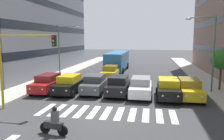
{
  "coord_description": "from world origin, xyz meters",
  "views": [
    {
      "loc": [
        -2.93,
        14.76,
        5.09
      ],
      "look_at": [
        0.55,
        -5.42,
        2.23
      ],
      "focal_mm": 36.13,
      "sensor_mm": 36.0,
      "label": 1
    }
  ],
  "objects_px": {
    "motorcycle_with_rider": "(54,123)",
    "street_lamp_left": "(209,46)",
    "car_0": "(189,89)",
    "car_row2_0": "(110,72)",
    "street_tree_1": "(221,60)",
    "car_5": "(69,84)",
    "car_2": "(141,87)",
    "bus_behind_traffic": "(118,59)",
    "traffic_light_gantry": "(16,59)",
    "car_6": "(48,83)",
    "car_3": "(118,85)",
    "car_4": "(95,84)",
    "street_lamp_right": "(63,46)",
    "car_1": "(168,89)"
  },
  "relations": [
    {
      "from": "car_2",
      "to": "car_6",
      "type": "xyz_separation_m",
      "value": [
        8.83,
        -0.2,
        0.0
      ]
    },
    {
      "from": "traffic_light_gantry",
      "to": "street_tree_1",
      "type": "height_order",
      "value": "traffic_light_gantry"
    },
    {
      "from": "car_5",
      "to": "street_tree_1",
      "type": "relative_size",
      "value": 1.13
    },
    {
      "from": "street_tree_1",
      "to": "street_lamp_left",
      "type": "bearing_deg",
      "value": 33.97
    },
    {
      "from": "car_row2_0",
      "to": "car_3",
      "type": "bearing_deg",
      "value": 105.17
    },
    {
      "from": "car_4",
      "to": "street_lamp_right",
      "type": "bearing_deg",
      "value": -49.83
    },
    {
      "from": "car_4",
      "to": "car_0",
      "type": "bearing_deg",
      "value": 175.3
    },
    {
      "from": "car_6",
      "to": "car_0",
      "type": "bearing_deg",
      "value": 178.95
    },
    {
      "from": "traffic_light_gantry",
      "to": "street_tree_1",
      "type": "distance_m",
      "value": 18.15
    },
    {
      "from": "car_5",
      "to": "car_row2_0",
      "type": "relative_size",
      "value": 1.0
    },
    {
      "from": "bus_behind_traffic",
      "to": "motorcycle_with_rider",
      "type": "height_order",
      "value": "bus_behind_traffic"
    },
    {
      "from": "car_1",
      "to": "bus_behind_traffic",
      "type": "relative_size",
      "value": 0.42
    },
    {
      "from": "car_5",
      "to": "traffic_light_gantry",
      "type": "bearing_deg",
      "value": 70.39
    },
    {
      "from": "car_1",
      "to": "street_tree_1",
      "type": "relative_size",
      "value": 1.13
    },
    {
      "from": "street_lamp_right",
      "to": "car_6",
      "type": "bearing_deg",
      "value": 100.87
    },
    {
      "from": "car_2",
      "to": "car_6",
      "type": "distance_m",
      "value": 8.83
    },
    {
      "from": "car_2",
      "to": "bus_behind_traffic",
      "type": "xyz_separation_m",
      "value": [
        4.31,
        -15.32,
        0.97
      ]
    },
    {
      "from": "car_1",
      "to": "car_5",
      "type": "distance_m",
      "value": 8.98
    },
    {
      "from": "car_2",
      "to": "car_4",
      "type": "bearing_deg",
      "value": -8.6
    },
    {
      "from": "car_0",
      "to": "street_tree_1",
      "type": "relative_size",
      "value": 1.13
    },
    {
      "from": "car_1",
      "to": "street_tree_1",
      "type": "xyz_separation_m",
      "value": [
        -5.14,
        -3.66,
        2.21
      ]
    },
    {
      "from": "car_row2_0",
      "to": "car_5",
      "type": "bearing_deg",
      "value": 73.08
    },
    {
      "from": "car_3",
      "to": "bus_behind_traffic",
      "type": "xyz_separation_m",
      "value": [
        2.26,
        -14.98,
        0.97
      ]
    },
    {
      "from": "car_row2_0",
      "to": "street_tree_1",
      "type": "relative_size",
      "value": 1.13
    },
    {
      "from": "car_6",
      "to": "street_lamp_left",
      "type": "distance_m",
      "value": 15.46
    },
    {
      "from": "street_tree_1",
      "to": "car_3",
      "type": "bearing_deg",
      "value": 17.89
    },
    {
      "from": "bus_behind_traffic",
      "to": "street_lamp_right",
      "type": "distance_m",
      "value": 9.95
    },
    {
      "from": "bus_behind_traffic",
      "to": "car_6",
      "type": "bearing_deg",
      "value": 73.36
    },
    {
      "from": "street_lamp_right",
      "to": "bus_behind_traffic",
      "type": "bearing_deg",
      "value": -128.09
    },
    {
      "from": "car_6",
      "to": "motorcycle_with_rider",
      "type": "xyz_separation_m",
      "value": [
        -4.65,
        8.96,
        -0.24
      ]
    },
    {
      "from": "car_2",
      "to": "car_row2_0",
      "type": "xyz_separation_m",
      "value": [
        4.18,
        -8.2,
        0.0
      ]
    },
    {
      "from": "car_6",
      "to": "bus_behind_traffic",
      "type": "distance_m",
      "value": 15.82
    },
    {
      "from": "car_2",
      "to": "street_tree_1",
      "type": "relative_size",
      "value": 1.13
    },
    {
      "from": "car_row2_0",
      "to": "traffic_light_gantry",
      "type": "distance_m",
      "value": 14.32
    },
    {
      "from": "car_5",
      "to": "motorcycle_with_rider",
      "type": "distance_m",
      "value": 9.21
    },
    {
      "from": "car_4",
      "to": "street_tree_1",
      "type": "distance_m",
      "value": 12.3
    },
    {
      "from": "bus_behind_traffic",
      "to": "street_lamp_left",
      "type": "distance_m",
      "value": 16.71
    },
    {
      "from": "car_3",
      "to": "car_4",
      "type": "distance_m",
      "value": 2.28
    },
    {
      "from": "car_5",
      "to": "car_6",
      "type": "relative_size",
      "value": 1.0
    },
    {
      "from": "car_5",
      "to": "traffic_light_gantry",
      "type": "height_order",
      "value": "traffic_light_gantry"
    },
    {
      "from": "motorcycle_with_rider",
      "to": "street_lamp_right",
      "type": "distance_m",
      "value": 17.92
    },
    {
      "from": "street_tree_1",
      "to": "traffic_light_gantry",
      "type": "bearing_deg",
      "value": 28.19
    },
    {
      "from": "car_0",
      "to": "street_tree_1",
      "type": "height_order",
      "value": "street_tree_1"
    },
    {
      "from": "street_lamp_right",
      "to": "traffic_light_gantry",
      "type": "bearing_deg",
      "value": 97.77
    },
    {
      "from": "car_row2_0",
      "to": "bus_behind_traffic",
      "type": "distance_m",
      "value": 7.19
    },
    {
      "from": "motorcycle_with_rider",
      "to": "street_lamp_left",
      "type": "xyz_separation_m",
      "value": [
        -10.23,
        -11.22,
        3.77
      ]
    },
    {
      "from": "motorcycle_with_rider",
      "to": "car_0",
      "type": "bearing_deg",
      "value": -133.41
    },
    {
      "from": "bus_behind_traffic",
      "to": "traffic_light_gantry",
      "type": "distance_m",
      "value": 20.98
    },
    {
      "from": "car_3",
      "to": "car_0",
      "type": "bearing_deg",
      "value": 176.41
    },
    {
      "from": "car_6",
      "to": "traffic_light_gantry",
      "type": "bearing_deg",
      "value": 93.34
    }
  ]
}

